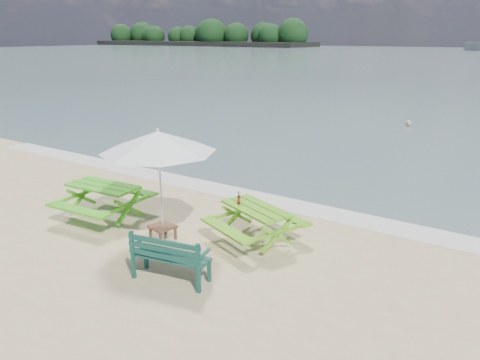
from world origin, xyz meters
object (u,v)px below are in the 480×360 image
Objects in this scene: beer_bottle at (239,200)px; swimmer at (407,137)px; picnic_table_left at (104,202)px; picnic_table_right at (256,225)px; side_table at (163,232)px; park_bench at (171,266)px; patio_umbrella at (158,142)px.

swimmer is at bearing 91.50° from beer_bottle.
beer_bottle reaches higher than picnic_table_left.
picnic_table_right is at bearing -86.95° from swimmer.
picnic_table_right is 8.23× the size of beer_bottle.
picnic_table_right reaches higher than swimmer.
side_table is 1.72m from beer_bottle.
beer_bottle reaches higher than swimmer.
side_table is (1.92, -0.12, -0.23)m from picnic_table_left.
beer_bottle is at bearing -88.50° from swimmer.
swimmer is (-0.42, 16.86, -0.76)m from park_bench.
park_bench is at bearing -99.50° from picnic_table_right.
patio_umbrella is (0.00, -0.00, 1.92)m from side_table.
swimmer is (0.87, 15.68, -2.58)m from patio_umbrella.
beer_bottle is (-0.03, 2.14, 0.57)m from park_bench.
patio_umbrella is at bearing -142.54° from beer_bottle.
patio_umbrella reaches higher than beer_bottle.
patio_umbrella reaches higher than swimmer.
side_table is 0.35× the size of swimmer.
side_table is (-1.65, -0.99, -0.20)m from picnic_table_right.
side_table is at bearing -149.07° from picnic_table_right.
park_bench is 2.58× the size of side_table.
patio_umbrella is at bearing -3.61° from picnic_table_left.
park_bench is at bearing -42.46° from patio_umbrella.
picnic_table_left reaches higher than side_table.
picnic_table_left reaches higher than swimmer.
beer_bottle is at bearing 37.46° from side_table.
patio_umbrella is at bearing -149.07° from picnic_table_right.
picnic_table_right is 1.51× the size of park_bench.
picnic_table_left is at bearing -100.15° from swimmer.
park_bench reaches higher than picnic_table_left.
beer_bottle is at bearing 14.86° from picnic_table_left.
picnic_table_left is 0.72× the size of patio_umbrella.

